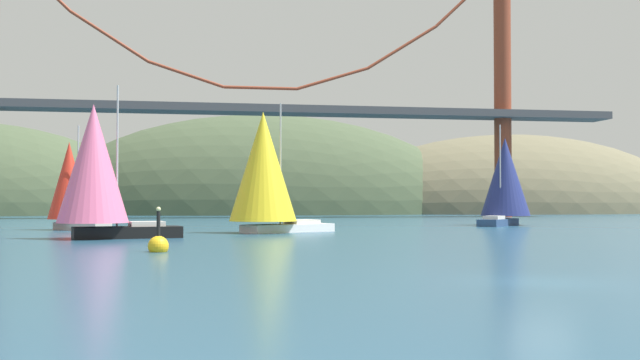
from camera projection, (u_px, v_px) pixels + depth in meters
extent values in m
plane|color=navy|center=(539.00, 282.00, 25.52)|extent=(360.00, 360.00, 0.00)
ellipsoid|color=#6B664C|center=(514.00, 213.00, 168.88)|extent=(81.95, 44.00, 34.52)
ellipsoid|color=#425138|center=(266.00, 214.00, 159.27)|extent=(89.24, 44.00, 41.09)
cylinder|color=brown|center=(503.00, 90.00, 126.60)|extent=(2.80, 2.80, 41.99)
cube|color=#47474C|center=(261.00, 110.00, 119.48)|extent=(116.29, 6.00, 1.20)
cylinder|color=brown|center=(110.00, 37.00, 115.75)|extent=(11.74, 0.50, 7.64)
cylinder|color=brown|center=(186.00, 74.00, 117.61)|extent=(11.62, 0.50, 4.09)
cylinder|color=brown|center=(261.00, 88.00, 119.57)|extent=(11.47, 0.50, 0.50)
cylinder|color=brown|center=(333.00, 78.00, 121.62)|extent=(11.62, 0.50, 4.09)
cylinder|color=brown|center=(402.00, 47.00, 123.77)|extent=(11.74, 0.50, 7.64)
cube|color=white|center=(288.00, 228.00, 65.84)|extent=(8.55, 6.47, 0.70)
cube|color=beige|center=(302.00, 222.00, 66.83)|extent=(3.32, 3.08, 0.36)
cylinder|color=#B2B2B7|center=(280.00, 164.00, 65.45)|extent=(0.14, 0.14, 10.37)
cone|color=yellow|center=(263.00, 166.00, 64.26)|extent=(7.76, 7.76, 9.20)
cube|color=#B7B2A8|center=(82.00, 227.00, 69.58)|extent=(5.68, 6.10, 0.70)
cube|color=beige|center=(90.00, 221.00, 68.86)|extent=(2.40, 2.47, 0.36)
cylinder|color=#B2B2B7|center=(78.00, 174.00, 70.12)|extent=(0.14, 0.14, 8.94)
cone|color=red|center=(69.00, 180.00, 71.00)|extent=(5.33, 5.33, 7.18)
cube|color=black|center=(128.00, 232.00, 55.18)|extent=(7.94, 3.96, 0.84)
cube|color=beige|center=(147.00, 224.00, 55.73)|extent=(2.77, 2.28, 0.36)
cylinder|color=#B2B2B7|center=(117.00, 156.00, 55.04)|extent=(0.14, 0.14, 10.20)
cone|color=pink|center=(93.00, 163.00, 54.38)|extent=(5.98, 5.98, 8.46)
cube|color=navy|center=(498.00, 222.00, 82.39)|extent=(6.69, 7.14, 0.74)
cube|color=beige|center=(494.00, 217.00, 81.23)|extent=(2.84, 2.91, 0.36)
cylinder|color=#B2B2B7|center=(500.00, 172.00, 83.19)|extent=(0.14, 0.14, 10.25)
cone|color=navy|center=(505.00, 177.00, 84.61)|extent=(7.65, 7.65, 8.64)
sphere|color=gold|center=(158.00, 246.00, 40.54)|extent=(1.10, 1.10, 1.10)
cylinder|color=black|center=(158.00, 226.00, 40.57)|extent=(0.20, 0.20, 1.60)
sphere|color=#F2EA99|center=(159.00, 209.00, 40.59)|extent=(0.24, 0.24, 0.24)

